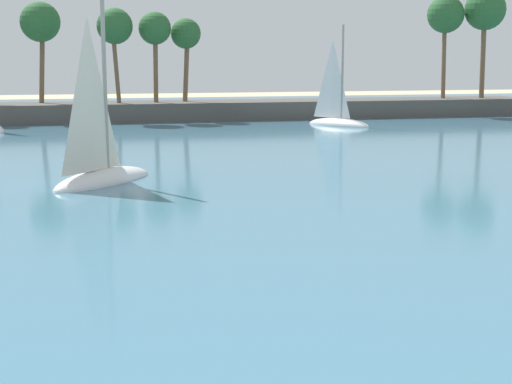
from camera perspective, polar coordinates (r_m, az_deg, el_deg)
sea at (r=61.45m, az=-10.50°, el=4.04°), size 220.00×106.96×0.06m
palm_headland at (r=74.79m, az=-9.26°, el=7.59°), size 85.56×6.05×12.82m
sailboat_near_shore at (r=38.61m, az=-11.25°, el=1.97°), size 6.03×6.51×9.92m
sailboat_mid_bay at (r=69.68m, az=5.96°, el=5.56°), size 5.17×6.46×9.36m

